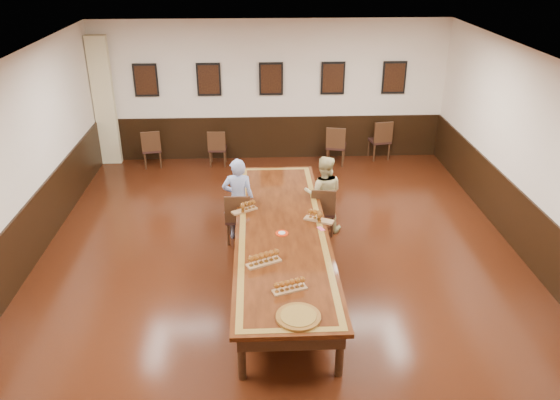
{
  "coord_description": "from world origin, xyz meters",
  "views": [
    {
      "loc": [
        -0.35,
        -7.3,
        4.75
      ],
      "look_at": [
        0.0,
        0.5,
        1.0
      ],
      "focal_mm": 35.0,
      "sensor_mm": 36.0,
      "label": 1
    }
  ],
  "objects_px": {
    "spare_chair_c": "(336,145)",
    "person_man": "(238,199)",
    "spare_chair_a": "(152,148)",
    "conference_table": "(281,237)",
    "carved_platter": "(298,317)",
    "chair_woman": "(323,209)",
    "chair_man": "(239,216)",
    "person_woman": "(323,194)",
    "spare_chair_d": "(379,139)",
    "spare_chair_b": "(217,147)"
  },
  "relations": [
    {
      "from": "chair_man",
      "to": "spare_chair_b",
      "type": "relative_size",
      "value": 1.08
    },
    {
      "from": "spare_chair_a",
      "to": "conference_table",
      "type": "bearing_deg",
      "value": 111.45
    },
    {
      "from": "spare_chair_a",
      "to": "conference_table",
      "type": "distance_m",
      "value": 5.31
    },
    {
      "from": "chair_man",
      "to": "carved_platter",
      "type": "distance_m",
      "value": 3.3
    },
    {
      "from": "spare_chair_b",
      "to": "spare_chair_d",
      "type": "bearing_deg",
      "value": -174.89
    },
    {
      "from": "spare_chair_b",
      "to": "conference_table",
      "type": "relative_size",
      "value": 0.17
    },
    {
      "from": "chair_woman",
      "to": "conference_table",
      "type": "xyz_separation_m",
      "value": [
        -0.79,
        -1.23,
        0.16
      ]
    },
    {
      "from": "chair_man",
      "to": "person_man",
      "type": "xyz_separation_m",
      "value": [
        0.0,
        0.1,
        0.28
      ]
    },
    {
      "from": "spare_chair_b",
      "to": "spare_chair_c",
      "type": "height_order",
      "value": "spare_chair_c"
    },
    {
      "from": "spare_chair_a",
      "to": "person_woman",
      "type": "height_order",
      "value": "person_woman"
    },
    {
      "from": "chair_man",
      "to": "spare_chair_d",
      "type": "bearing_deg",
      "value": -128.71
    },
    {
      "from": "spare_chair_d",
      "to": "conference_table",
      "type": "xyz_separation_m",
      "value": [
        -2.55,
        -4.81,
        0.14
      ]
    },
    {
      "from": "spare_chair_d",
      "to": "carved_platter",
      "type": "relative_size",
      "value": 1.51
    },
    {
      "from": "chair_man",
      "to": "spare_chair_a",
      "type": "height_order",
      "value": "chair_man"
    },
    {
      "from": "spare_chair_c",
      "to": "conference_table",
      "type": "height_order",
      "value": "spare_chair_c"
    },
    {
      "from": "person_woman",
      "to": "conference_table",
      "type": "bearing_deg",
      "value": 65.39
    },
    {
      "from": "spare_chair_c",
      "to": "spare_chair_b",
      "type": "bearing_deg",
      "value": 11.68
    },
    {
      "from": "spare_chair_d",
      "to": "chair_woman",
      "type": "bearing_deg",
      "value": 54.49
    },
    {
      "from": "spare_chair_a",
      "to": "spare_chair_d",
      "type": "bearing_deg",
      "value": 173.17
    },
    {
      "from": "spare_chair_b",
      "to": "spare_chair_d",
      "type": "xyz_separation_m",
      "value": [
        3.81,
        0.25,
        0.05
      ]
    },
    {
      "from": "chair_man",
      "to": "person_man",
      "type": "height_order",
      "value": "person_man"
    },
    {
      "from": "chair_man",
      "to": "person_woman",
      "type": "relative_size",
      "value": 0.66
    },
    {
      "from": "chair_woman",
      "to": "spare_chair_c",
      "type": "height_order",
      "value": "spare_chair_c"
    },
    {
      "from": "chair_man",
      "to": "person_woman",
      "type": "bearing_deg",
      "value": -166.14
    },
    {
      "from": "spare_chair_a",
      "to": "person_man",
      "type": "relative_size",
      "value": 0.6
    },
    {
      "from": "spare_chair_a",
      "to": "person_man",
      "type": "bearing_deg",
      "value": 111.28
    },
    {
      "from": "spare_chair_c",
      "to": "carved_platter",
      "type": "xyz_separation_m",
      "value": [
        -1.38,
        -6.68,
        0.31
      ]
    },
    {
      "from": "chair_man",
      "to": "carved_platter",
      "type": "xyz_separation_m",
      "value": [
        0.78,
        -3.19,
        0.31
      ]
    },
    {
      "from": "spare_chair_c",
      "to": "person_man",
      "type": "xyz_separation_m",
      "value": [
        -2.16,
        -3.39,
        0.28
      ]
    },
    {
      "from": "spare_chair_a",
      "to": "spare_chair_c",
      "type": "xyz_separation_m",
      "value": [
        4.23,
        -0.04,
        0.02
      ]
    },
    {
      "from": "spare_chair_a",
      "to": "chair_man",
      "type": "bearing_deg",
      "value": 110.53
    },
    {
      "from": "carved_platter",
      "to": "spare_chair_a",
      "type": "bearing_deg",
      "value": 112.94
    },
    {
      "from": "chair_man",
      "to": "spare_chair_a",
      "type": "xyz_separation_m",
      "value": [
        -2.06,
        3.53,
        -0.02
      ]
    },
    {
      "from": "person_man",
      "to": "spare_chair_d",
      "type": "bearing_deg",
      "value": -129.43
    },
    {
      "from": "spare_chair_d",
      "to": "person_man",
      "type": "bearing_deg",
      "value": 39.56
    },
    {
      "from": "chair_woman",
      "to": "spare_chair_a",
      "type": "relative_size",
      "value": 1.01
    },
    {
      "from": "spare_chair_d",
      "to": "person_man",
      "type": "relative_size",
      "value": 0.64
    },
    {
      "from": "spare_chair_a",
      "to": "spare_chair_b",
      "type": "xyz_separation_m",
      "value": [
        1.49,
        0.03,
        -0.02
      ]
    },
    {
      "from": "person_man",
      "to": "person_woman",
      "type": "height_order",
      "value": "person_man"
    },
    {
      "from": "spare_chair_b",
      "to": "conference_table",
      "type": "bearing_deg",
      "value": 106.79
    },
    {
      "from": "chair_woman",
      "to": "spare_chair_c",
      "type": "bearing_deg",
      "value": -95.4
    },
    {
      "from": "conference_table",
      "to": "carved_platter",
      "type": "height_order",
      "value": "carved_platter"
    },
    {
      "from": "spare_chair_d",
      "to": "conference_table",
      "type": "bearing_deg",
      "value": 52.77
    },
    {
      "from": "chair_woman",
      "to": "spare_chair_c",
      "type": "distance_m",
      "value": 3.34
    },
    {
      "from": "person_woman",
      "to": "conference_table",
      "type": "height_order",
      "value": "person_woman"
    },
    {
      "from": "person_man",
      "to": "carved_platter",
      "type": "bearing_deg",
      "value": 105.03
    },
    {
      "from": "spare_chair_c",
      "to": "conference_table",
      "type": "distance_m",
      "value": 4.74
    },
    {
      "from": "spare_chair_a",
      "to": "person_woman",
      "type": "distance_m",
      "value": 4.79
    },
    {
      "from": "chair_man",
      "to": "conference_table",
      "type": "xyz_separation_m",
      "value": [
        0.69,
        -1.01,
        0.15
      ]
    },
    {
      "from": "spare_chair_c",
      "to": "person_man",
      "type": "height_order",
      "value": "person_man"
    }
  ]
}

